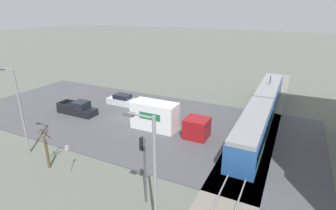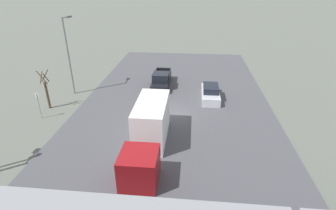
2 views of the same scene
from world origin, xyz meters
name	(u,v)px [view 1 (image 1 of 2)]	position (x,y,z in m)	size (l,w,h in m)	color
ground_plane	(130,118)	(0.00, 0.00, 0.00)	(320.00, 320.00, 0.00)	#60665B
road_surface	(130,118)	(0.00, 0.00, 0.04)	(19.26, 44.44, 0.08)	#4C4C51
rail_bed	(251,143)	(0.00, 15.17, 0.05)	(68.48, 4.40, 0.22)	gray
light_rail_tram	(262,110)	(-6.09, 15.17, 1.62)	(26.07, 2.71, 4.30)	#235193
box_truck	(164,118)	(1.42, 5.69, 1.54)	(2.36, 9.05, 3.17)	maroon
pickup_truck	(78,109)	(2.04, -6.87, 0.77)	(1.93, 5.50, 1.82)	black
sedan_car_0	(123,100)	(-3.64, -3.74, 0.70)	(1.84, 4.56, 1.51)	silver
traffic_light_pole	(144,162)	(12.52, 9.79, 3.35)	(0.28, 0.47, 5.15)	#47474C
street_tree	(46,149)	(12.53, -0.05, 1.81)	(0.96, 0.80, 3.99)	brown
street_lamp_near_crossing	(19,106)	(11.61, -4.08, 4.78)	(0.36, 1.95, 8.31)	gray
street_lamp_mid_block	(152,170)	(14.71, 11.69, 4.59)	(0.36, 1.95, 7.93)	gray
no_parking_sign	(68,156)	(12.19, 2.10, 1.54)	(0.32, 0.08, 2.55)	gray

